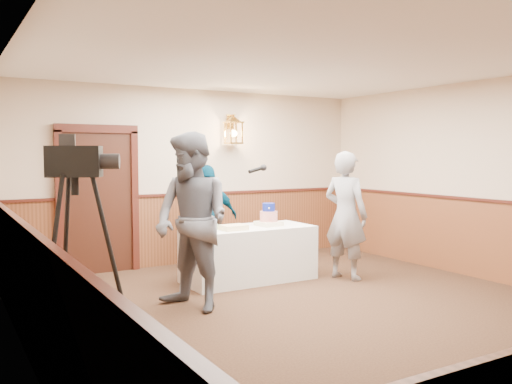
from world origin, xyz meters
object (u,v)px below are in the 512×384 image
sheet_cake_green (203,227)px  assistant_p (209,218)px  interviewer (192,221)px  display_table (249,254)px  baker (346,215)px  tv_camera_rig (77,262)px  sheet_cake_yellow (234,227)px  tiered_cake (269,217)px

sheet_cake_green → assistant_p: bearing=59.8°
interviewer → display_table: bearing=104.8°
baker → tv_camera_rig: (-3.91, -1.07, -0.08)m
sheet_cake_yellow → sheet_cake_green: 0.41m
tv_camera_rig → sheet_cake_yellow: bearing=55.8°
sheet_cake_yellow → interviewer: (-0.93, -0.75, 0.22)m
tiered_cake → baker: (0.92, -0.58, 0.02)m
interviewer → assistant_p: bearing=128.3°
tiered_cake → assistant_p: assistant_p is taller
interviewer → tv_camera_rig: size_ratio=1.10×
sheet_cake_yellow → tv_camera_rig: tv_camera_rig is taller
tiered_cake → interviewer: (-1.56, -0.89, 0.13)m
assistant_p → tiered_cake: bearing=120.3°
interviewer → tv_camera_rig: (-1.43, -0.76, -0.18)m
baker → interviewer: bearing=77.5°
display_table → interviewer: (-1.25, -0.90, 0.63)m
sheet_cake_green → sheet_cake_yellow: bearing=-37.2°
assistant_p → baker: bearing=134.3°
display_table → sheet_cake_yellow: size_ratio=5.41×
display_table → tv_camera_rig: tv_camera_rig is taller
display_table → sheet_cake_yellow: 0.54m
sheet_cake_yellow → assistant_p: size_ratio=0.21×
sheet_cake_green → baker: bearing=-20.3°
sheet_cake_yellow → interviewer: 1.21m
assistant_p → display_table: bearing=103.1°
sheet_cake_yellow → assistant_p: bearing=83.6°
assistant_p → tv_camera_rig: size_ratio=0.88×
display_table → baker: bearing=-25.8°
display_table → sheet_cake_green: 0.77m
tiered_cake → interviewer: 1.80m
assistant_p → tv_camera_rig: 3.53m
tiered_cake → sheet_cake_green: size_ratio=1.06×
display_table → interviewer: 1.66m
tiered_cake → sheet_cake_green: 0.97m
sheet_cake_green → baker: (1.88, -0.69, 0.11)m
display_table → interviewer: size_ratio=0.89×
display_table → assistant_p: (-0.21, 0.85, 0.43)m
display_table → baker: (1.23, -0.60, 0.53)m
sheet_cake_green → assistant_p: assistant_p is taller
sheet_cake_yellow → baker: 1.62m
tiered_cake → interviewer: size_ratio=0.17×
sheet_cake_green → display_table: bearing=-8.6°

